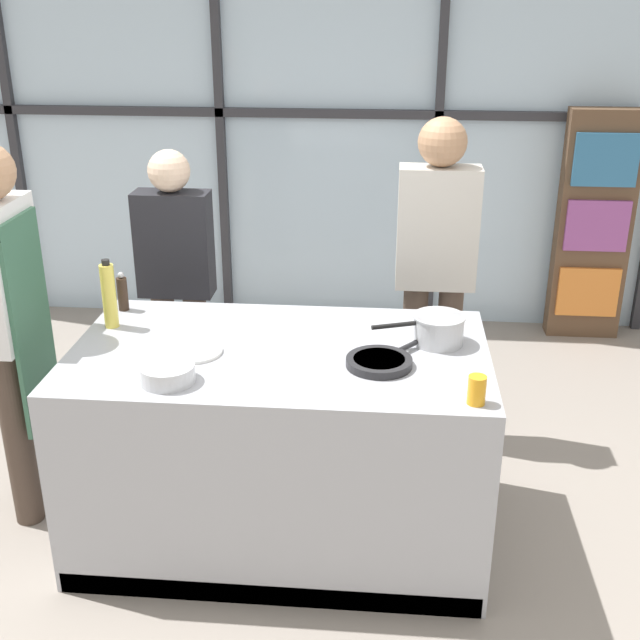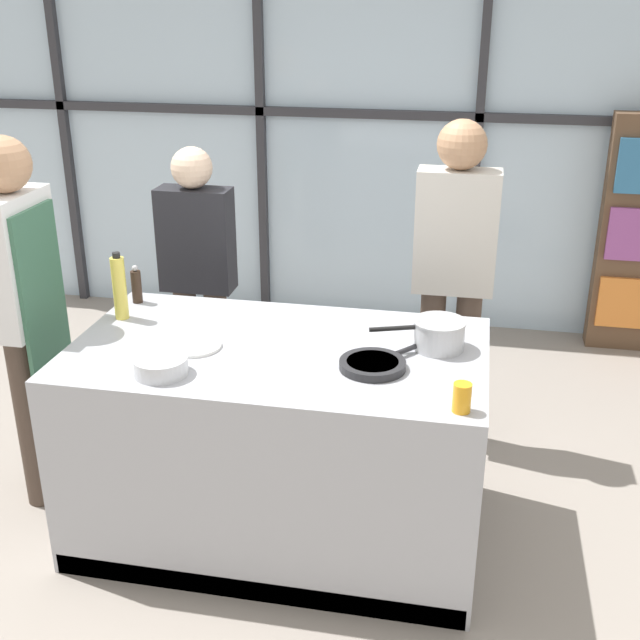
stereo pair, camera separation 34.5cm
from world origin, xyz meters
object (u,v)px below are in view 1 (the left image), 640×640
at_px(mixing_bowl, 167,373).
at_px(pepper_grinder, 122,293).
at_px(juice_glass_near, 477,390).
at_px(chef, 9,312).
at_px(spectator_far_left, 176,274).
at_px(frying_pan, 380,361).
at_px(oil_bottle, 109,295).
at_px(spectator_center_left, 436,261).
at_px(white_plate, 194,351).
at_px(saucepan, 438,329).

height_order(mixing_bowl, pepper_grinder, pepper_grinder).
bearing_deg(pepper_grinder, juice_glass_near, -26.50).
distance_m(chef, spectator_far_left, 1.05).
bearing_deg(frying_pan, chef, 173.66).
bearing_deg(pepper_grinder, oil_bottle, -87.18).
distance_m(chef, spectator_center_left, 2.11).
xyz_separation_m(white_plate, pepper_grinder, (-0.45, 0.45, 0.08)).
distance_m(saucepan, oil_bottle, 1.47).
height_order(frying_pan, oil_bottle, oil_bottle).
distance_m(saucepan, pepper_grinder, 1.50).
bearing_deg(oil_bottle, saucepan, -2.20).
xyz_separation_m(chef, juice_glass_near, (2.00, -0.48, -0.05)).
bearing_deg(mixing_bowl, chef, 153.76).
bearing_deg(pepper_grinder, white_plate, -45.20).
bearing_deg(juice_glass_near, mixing_bowl, 176.49).
height_order(chef, spectator_center_left, chef).
bearing_deg(mixing_bowl, saucepan, 23.41).
bearing_deg(frying_pan, oil_bottle, 166.29).
height_order(frying_pan, saucepan, saucepan).
distance_m(chef, frying_pan, 1.65).
bearing_deg(frying_pan, pepper_grinder, 157.88).
bearing_deg(juice_glass_near, frying_pan, 140.82).
distance_m(frying_pan, saucepan, 0.35).
bearing_deg(chef, frying_pan, 83.66).
bearing_deg(pepper_grinder, chef, -142.04).
xyz_separation_m(spectator_far_left, juice_glass_near, (1.49, -1.38, 0.08)).
xyz_separation_m(chef, saucepan, (1.88, 0.06, -0.03)).
height_order(saucepan, pepper_grinder, pepper_grinder).
bearing_deg(white_plate, frying_pan, -3.67).
bearing_deg(saucepan, chef, -178.19).
bearing_deg(saucepan, oil_bottle, 177.80).
height_order(spectator_far_left, pepper_grinder, spectator_far_left).
bearing_deg(saucepan, white_plate, -169.44).
xyz_separation_m(mixing_bowl, oil_bottle, (-0.40, 0.52, 0.11)).
height_order(spectator_far_left, saucepan, spectator_far_left).
bearing_deg(oil_bottle, spectator_far_left, 83.38).
bearing_deg(spectator_far_left, white_plate, 108.42).
height_order(mixing_bowl, juice_glass_near, juice_glass_near).
bearing_deg(chef, spectator_far_left, 150.62).
distance_m(mixing_bowl, oil_bottle, 0.66).
relative_size(spectator_center_left, mixing_bowl, 8.17).
distance_m(spectator_center_left, frying_pan, 1.12).
relative_size(spectator_far_left, saucepan, 3.95).
bearing_deg(juice_glass_near, chef, 166.64).
bearing_deg(spectator_center_left, chef, 25.39).
height_order(spectator_center_left, mixing_bowl, spectator_center_left).
xyz_separation_m(spectator_far_left, pepper_grinder, (-0.10, -0.59, 0.11)).
bearing_deg(white_plate, juice_glass_near, -16.68).
relative_size(spectator_center_left, pepper_grinder, 9.30).
xyz_separation_m(saucepan, pepper_grinder, (-1.48, 0.26, 0.02)).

